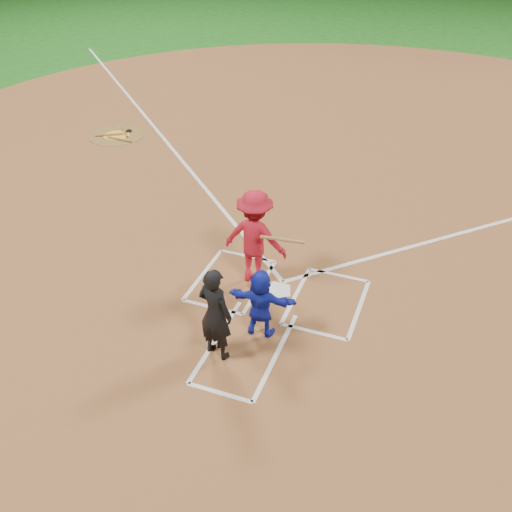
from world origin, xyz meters
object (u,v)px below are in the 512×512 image
(on_deck_circle, at_px, (117,135))
(home_plate, at_px, (278,290))
(catcher, at_px, (261,303))
(umpire, at_px, (215,314))
(batter_at_plate, at_px, (255,237))

(on_deck_circle, bearing_deg, home_plate, -38.48)
(home_plate, distance_m, catcher, 1.40)
(umpire, xyz_separation_m, batter_at_plate, (-0.16, 2.22, 0.11))
(home_plate, height_order, on_deck_circle, home_plate)
(on_deck_circle, relative_size, catcher, 1.32)
(catcher, distance_m, batter_at_plate, 1.64)
(home_plate, distance_m, on_deck_circle, 9.22)
(home_plate, bearing_deg, catcher, 94.66)
(umpire, bearing_deg, on_deck_circle, -34.32)
(catcher, bearing_deg, on_deck_circle, -48.25)
(home_plate, relative_size, batter_at_plate, 0.31)
(on_deck_circle, xyz_separation_m, catcher, (7.32, -6.98, 0.64))
(on_deck_circle, relative_size, batter_at_plate, 0.88)
(on_deck_circle, height_order, umpire, umpire)
(catcher, distance_m, umpire, 0.92)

